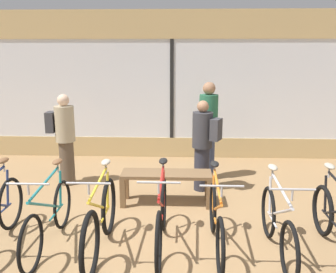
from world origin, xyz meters
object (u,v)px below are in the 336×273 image
object	(u,v)px
bicycle_left	(49,218)
bicycle_center_right	(216,221)
customer_by_window	(203,143)
bicycle_right	(278,226)
display_bench	(166,178)
customer_mid_floor	(208,129)
customer_near_rack	(64,137)
bicycle_center_left	(101,221)
bicycle_center	(161,218)

from	to	relation	value
bicycle_left	bicycle_center_right	xyz separation A→B (m)	(2.04, -0.01, -0.00)
customer_by_window	bicycle_right	bearing A→B (deg)	-69.84
bicycle_center_right	display_bench	xyz separation A→B (m)	(-0.66, 1.38, 0.04)
display_bench	bicycle_left	bearing A→B (deg)	-135.10
display_bench	customer_mid_floor	bearing A→B (deg)	59.44
display_bench	customer_near_rack	size ratio (longest dim) A/B	0.86
bicycle_right	display_bench	world-z (taller)	bicycle_right
bicycle_right	customer_mid_floor	size ratio (longest dim) A/B	0.91
bicycle_right	bicycle_center_right	bearing A→B (deg)	172.75
display_bench	bicycle_center_right	bearing A→B (deg)	-64.32
bicycle_center_right	customer_by_window	bearing A→B (deg)	91.73
bicycle_center_left	customer_by_window	world-z (taller)	customer_by_window
bicycle_left	bicycle_center_left	bearing A→B (deg)	-9.74
display_bench	customer_by_window	size ratio (longest dim) A/B	0.90
bicycle_left	customer_near_rack	distance (m)	2.29
bicycle_center_left	bicycle_center_right	distance (m)	1.38
bicycle_center_left	bicycle_center	xyz separation A→B (m)	(0.71, 0.13, -0.01)
bicycle_center_left	customer_near_rack	world-z (taller)	customer_near_rack
bicycle_center_right	customer_by_window	xyz separation A→B (m)	(-0.06, 2.00, 0.46)
bicycle_right	customer_by_window	bearing A→B (deg)	110.16
customer_by_window	bicycle_center_right	bearing A→B (deg)	-88.27
bicycle_center_left	bicycle_right	size ratio (longest dim) A/B	1.06
bicycle_left	customer_near_rack	xyz separation A→B (m)	(-0.46, 2.19, 0.50)
bicycle_left	display_bench	xyz separation A→B (m)	(1.37, 1.37, 0.04)
bicycle_center	customer_mid_floor	world-z (taller)	customer_mid_floor
bicycle_left	customer_by_window	world-z (taller)	customer_by_window
bicycle_center_left	bicycle_left	bearing A→B (deg)	170.26
bicycle_center_left	display_bench	size ratio (longest dim) A/B	1.25
display_bench	customer_near_rack	distance (m)	2.07
bicycle_center_left	bicycle_center	bearing A→B (deg)	10.55
bicycle_left	bicycle_center	world-z (taller)	bicycle_center
bicycle_center_left	display_bench	bearing A→B (deg)	64.41
bicycle_left	bicycle_center	xyz separation A→B (m)	(1.38, 0.02, 0.02)
customer_near_rack	bicycle_center_right	bearing A→B (deg)	-41.29
bicycle_center	customer_by_window	bearing A→B (deg)	73.17
display_bench	customer_by_window	xyz separation A→B (m)	(0.60, 0.62, 0.42)
display_bench	customer_near_rack	world-z (taller)	customer_near_rack
display_bench	customer_mid_floor	size ratio (longest dim) A/B	0.77
bicycle_center_left	customer_mid_floor	world-z (taller)	customer_mid_floor
bicycle_center	bicycle_right	distance (m)	1.37
bicycle_left	customer_by_window	xyz separation A→B (m)	(1.98, 1.99, 0.46)
bicycle_right	bicycle_center_left	bearing A→B (deg)	-179.51
display_bench	bicycle_center	bearing A→B (deg)	-89.84
bicycle_center_left	customer_mid_floor	distance (m)	3.11
bicycle_left	customer_mid_floor	distance (m)	3.38
bicycle_center_left	bicycle_center_right	world-z (taller)	bicycle_center_left
bicycle_center	customer_near_rack	size ratio (longest dim) A/B	1.08
customer_near_rack	customer_mid_floor	xyz separation A→B (m)	(2.56, 0.40, 0.09)
bicycle_center	customer_mid_floor	xyz separation A→B (m)	(0.71, 2.57, 0.57)
bicycle_center_right	display_bench	bearing A→B (deg)	115.68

